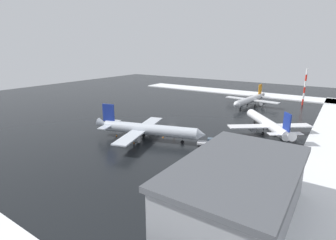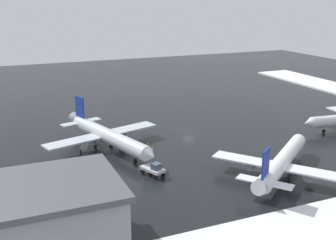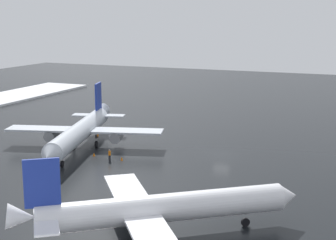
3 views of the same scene
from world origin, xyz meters
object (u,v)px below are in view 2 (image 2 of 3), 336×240
Objects in this scene: traffic_cone_mid_line at (129,150)px; traffic_cone_wingtip_side at (87,137)px; airplane_far_rear at (282,162)px; ground_crew_mid_apron at (81,149)px; ground_crew_beside_wing at (148,146)px; traffic_cone_near_nose at (153,147)px; pushback_tug at (154,169)px; cargo_hangar at (18,222)px; airplane_parked_starboard at (107,136)px.

traffic_cone_mid_line is 13.33m from traffic_cone_wingtip_side.
airplane_far_rear is 14.20× the size of ground_crew_mid_apron.
airplane_far_rear is 27.51m from ground_crew_beside_wing.
traffic_cone_near_nose and traffic_cone_wingtip_side have the same top height.
pushback_tug reaches higher than traffic_cone_near_nose.
traffic_cone_near_nose is 1.00× the size of traffic_cone_mid_line.
airplane_far_rear is at bearing -51.87° from traffic_cone_wingtip_side.
traffic_cone_mid_line is at bearing 70.32° from ground_crew_beside_wing.
traffic_cone_mid_line is at bearing 94.63° from airplane_far_rear.
traffic_cone_wingtip_side is (17.21, 41.03, -4.17)m from cargo_hangar.
ground_crew_beside_wing is at bearing -76.98° from ground_crew_mid_apron.
traffic_cone_near_nose is (4.87, 13.04, -1.01)m from pushback_tug.
airplane_far_rear is 39.36m from ground_crew_mid_apron.
cargo_hangar is 45.51× the size of traffic_cone_wingtip_side.
airplane_parked_starboard reaches higher than pushback_tug.
ground_crew_beside_wing reaches higher than traffic_cone_near_nose.
traffic_cone_wingtip_side is at bearing 90.32° from airplane_far_rear.
airplane_far_rear reaches higher than traffic_cone_near_nose.
airplane_parked_starboard is 17.83× the size of ground_crew_beside_wing.
ground_crew_mid_apron is 14.86m from traffic_cone_near_nose.
ground_crew_mid_apron is at bearing 169.30° from traffic_cone_near_nose.
traffic_cone_near_nose is 5.03m from traffic_cone_mid_line.
airplane_parked_starboard is 55.43× the size of traffic_cone_mid_line.
traffic_cone_near_nose is (1.52, 0.92, -0.70)m from ground_crew_beside_wing.
cargo_hangar is (-19.64, -31.92, 1.39)m from airplane_parked_starboard.
airplane_far_rear is 43.87m from traffic_cone_wingtip_side.
ground_crew_beside_wing is 3.81m from traffic_cone_mid_line.
traffic_cone_wingtip_side is (-6.28, 11.75, 0.00)m from traffic_cone_mid_line.
ground_crew_mid_apron reaches higher than traffic_cone_mid_line.
airplane_parked_starboard reaches higher than traffic_cone_mid_line.
cargo_hangar is (-13.91, -31.61, 3.47)m from ground_crew_mid_apron.
airplane_parked_starboard is 9.83m from traffic_cone_wingtip_side.
traffic_cone_wingtip_side is at bearing 38.20° from ground_crew_beside_wing.
pushback_tug is 18.55m from ground_crew_mid_apron.
airplane_far_rear reaches higher than ground_crew_mid_apron.
airplane_parked_starboard is 5.43m from traffic_cone_mid_line.
traffic_cone_near_nose and traffic_cone_mid_line have the same top height.
airplane_far_rear reaches higher than pushback_tug.
pushback_tug reaches higher than ground_crew_mid_apron.
traffic_cone_near_nose is (-15.75, 22.26, -2.56)m from airplane_far_rear.
ground_crew_beside_wing is 3.11× the size of traffic_cone_near_nose.
traffic_cone_wingtip_side is at bearing 9.48° from ground_crew_mid_apron.
traffic_cone_wingtip_side is at bearing 118.12° from traffic_cone_mid_line.
traffic_cone_wingtip_side is (-2.43, 9.12, -2.78)m from airplane_parked_starboard.
ground_crew_beside_wing is (7.34, -3.99, -2.08)m from airplane_parked_starboard.
pushback_tug is 13.96m from traffic_cone_near_nose.
airplane_far_rear is 22.64m from pushback_tug.
traffic_cone_mid_line is (-20.76, 22.70, -2.56)m from airplane_far_rear.
pushback_tug is at bearing -75.71° from traffic_cone_wingtip_side.
pushback_tug is 12.58m from ground_crew_beside_wing.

